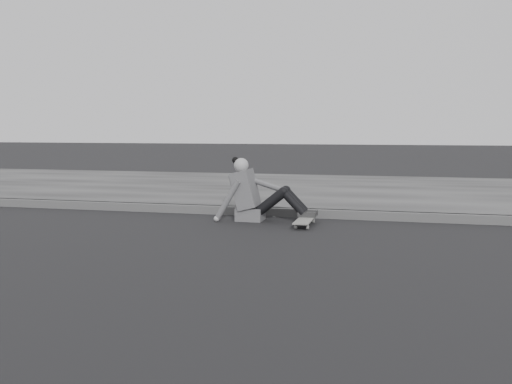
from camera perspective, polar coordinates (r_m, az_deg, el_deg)
ground at (r=5.65m, az=3.18°, el=-6.56°), size 80.00×80.00×0.00m
curb at (r=8.15m, az=6.53°, el=-2.16°), size 24.00×0.16×0.12m
sidewalk at (r=11.13m, az=8.50°, el=0.10°), size 24.00×6.00×0.12m
skateboard at (r=7.48m, az=4.92°, el=-2.83°), size 0.20×0.78×0.09m
seated_woman at (r=7.82m, az=-0.10°, el=-0.26°), size 1.38×0.46×0.88m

